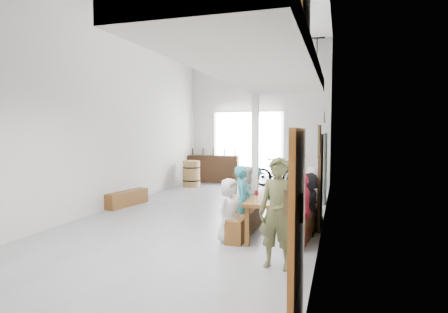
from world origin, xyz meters
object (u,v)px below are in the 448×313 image
(bench_inner, at_px, (246,222))
(bicycle_near, at_px, (279,173))
(tasting_table, at_px, (278,199))
(serving_counter, at_px, (213,169))
(oak_barrel, at_px, (192,174))
(host_standing, at_px, (278,213))
(side_bench, at_px, (127,198))

(bench_inner, relative_size, bicycle_near, 0.99)
(tasting_table, xyz_separation_m, serving_counter, (-3.67, 6.81, -0.17))
(oak_barrel, height_order, serving_counter, serving_counter)
(tasting_table, height_order, serving_counter, serving_counter)
(tasting_table, relative_size, bench_inner, 1.14)
(host_standing, bearing_deg, tasting_table, 106.34)
(side_bench, bearing_deg, bicycle_near, 54.57)
(tasting_table, relative_size, bicycle_near, 1.13)
(tasting_table, xyz_separation_m, side_bench, (-4.42, 1.60, -0.50))
(bench_inner, relative_size, host_standing, 1.15)
(bicycle_near, bearing_deg, bench_inner, -173.37)
(side_bench, distance_m, host_standing, 5.87)
(tasting_table, xyz_separation_m, bicycle_near, (-0.98, 6.44, -0.20))
(oak_barrel, xyz_separation_m, bicycle_near, (3.07, 1.04, 0.03))
(bench_inner, bearing_deg, tasting_table, 4.88)
(serving_counter, height_order, bicycle_near, serving_counter)
(host_standing, bearing_deg, bench_inner, 124.98)
(bench_inner, distance_m, side_bench, 4.13)
(serving_counter, bearing_deg, bench_inner, -72.41)
(bench_inner, xyz_separation_m, host_standing, (0.94, -1.77, 0.62))
(host_standing, height_order, bicycle_near, host_standing)
(host_standing, bearing_deg, serving_counter, 121.72)
(tasting_table, distance_m, serving_counter, 7.74)
(bicycle_near, bearing_deg, side_bench, 148.23)
(oak_barrel, height_order, host_standing, host_standing)
(bicycle_near, bearing_deg, oak_barrel, 112.40)
(bench_inner, height_order, host_standing, host_standing)
(bench_inner, height_order, side_bench, bench_inner)
(side_bench, height_order, serving_counter, serving_counter)
(oak_barrel, distance_m, bicycle_near, 3.24)
(serving_counter, distance_m, bicycle_near, 2.72)
(side_bench, xyz_separation_m, oak_barrel, (0.37, 3.80, 0.27))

